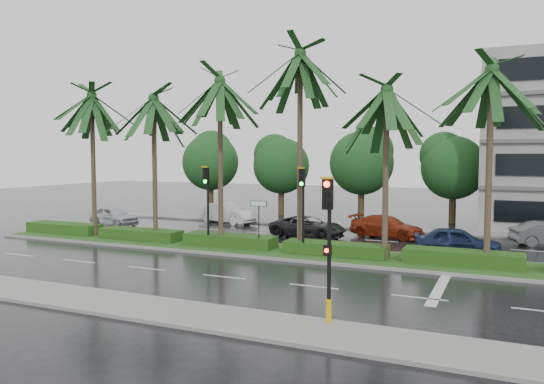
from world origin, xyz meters
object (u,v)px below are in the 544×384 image
at_px(car_silver, 114,216).
at_px(car_red, 387,227).
at_px(signal_median_left, 207,194).
at_px(car_darkgrey, 308,227).
at_px(car_blue, 457,241).
at_px(car_white, 227,213).
at_px(signal_near, 328,244).
at_px(street_sign, 259,213).

bearing_deg(car_silver, car_red, -70.35).
bearing_deg(signal_median_left, car_silver, 153.56).
xyz_separation_m(car_darkgrey, car_blue, (9.00, -2.54, 0.07)).
bearing_deg(car_darkgrey, car_white, 66.86).
bearing_deg(signal_near, car_silver, 144.27).
xyz_separation_m(signal_near, street_sign, (-7.00, 9.87, -0.38)).
bearing_deg(signal_near, car_white, 125.97).
xyz_separation_m(street_sign, car_red, (5.00, 7.98, -1.45)).
bearing_deg(car_red, signal_median_left, 148.57).
distance_m(signal_near, car_darkgrey, 17.30).
bearing_deg(car_darkgrey, car_red, -63.73).
xyz_separation_m(car_silver, car_red, (19.23, 2.58, -0.02)).
distance_m(car_silver, car_blue, 23.80).
xyz_separation_m(signal_median_left, car_red, (8.00, 8.16, -2.32)).
distance_m(car_white, car_red, 12.53).
bearing_deg(signal_median_left, car_darkgrey, 60.71).
relative_size(street_sign, car_silver, 0.63).
relative_size(car_silver, car_blue, 0.96).
height_order(signal_near, car_red, signal_near).
relative_size(car_white, car_darkgrey, 0.98).
bearing_deg(car_darkgrey, car_blue, -102.65).
xyz_separation_m(signal_median_left, car_blue, (12.50, 3.70, -2.27)).
relative_size(signal_median_left, car_white, 0.93).
bearing_deg(car_white, car_darkgrey, -101.75).
relative_size(signal_median_left, car_darkgrey, 0.92).
bearing_deg(street_sign, car_red, 57.94).
bearing_deg(signal_near, car_darkgrey, 112.20).
distance_m(car_silver, car_white, 8.22).
bearing_deg(signal_near, street_sign, 125.34).
height_order(car_silver, car_white, car_white).
bearing_deg(car_red, car_blue, -121.78).
xyz_separation_m(street_sign, car_blue, (9.50, 3.52, -1.40)).
distance_m(car_silver, car_darkgrey, 14.74).
height_order(signal_near, car_darkgrey, signal_near).
relative_size(street_sign, car_darkgrey, 0.55).
height_order(signal_median_left, car_darkgrey, signal_median_left).
xyz_separation_m(car_white, car_blue, (16.87, -6.42, -0.04)).
xyz_separation_m(signal_near, car_silver, (-21.23, 15.27, -1.80)).
xyz_separation_m(street_sign, car_white, (-7.37, 9.94, -1.35)).
bearing_deg(car_white, car_blue, -96.34).
height_order(car_white, car_darkgrey, car_white).
relative_size(street_sign, car_red, 0.56).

